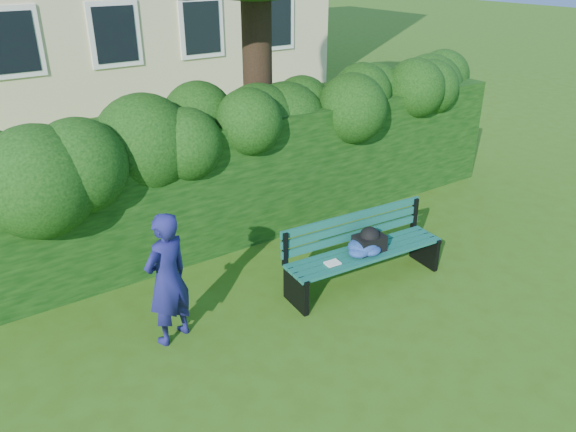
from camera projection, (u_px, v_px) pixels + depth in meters
ground at (316, 304)px, 6.83m from camera, size 80.00×80.00×0.00m
hedge at (225, 180)px, 8.08m from camera, size 10.00×1.00×1.80m
park_bench at (363, 248)px, 7.08m from camera, size 2.17×0.73×0.89m
man_reading at (167, 279)px, 5.91m from camera, size 0.64×0.53×1.52m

